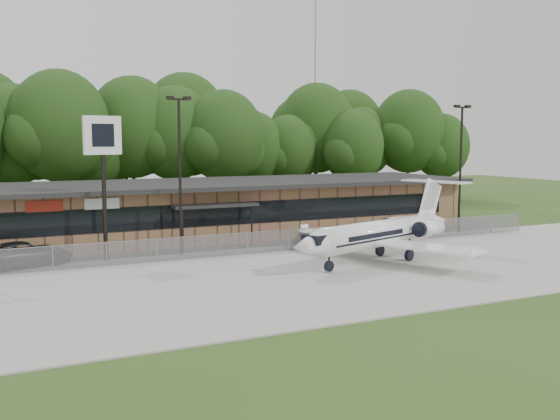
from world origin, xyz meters
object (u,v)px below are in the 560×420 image
suv (24,254)px  pole_sign (103,151)px  terminal (215,208)px  business_jet (382,234)px

suv → pole_sign: (4.68, -0.39, 6.08)m
suv → terminal: bearing=-79.4°
business_jet → terminal: bearing=92.8°
pole_sign → suv: bearing=163.7°
terminal → business_jet: 15.68m
business_jet → suv: bearing=140.4°
terminal → suv: (-14.39, -6.76, -1.41)m
business_jet → suv: size_ratio=2.61×
terminal → suv: bearing=-154.9°
suv → pole_sign: size_ratio=0.62×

